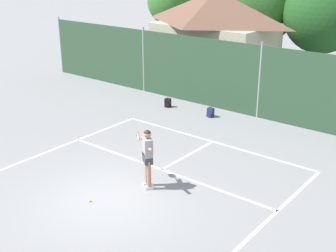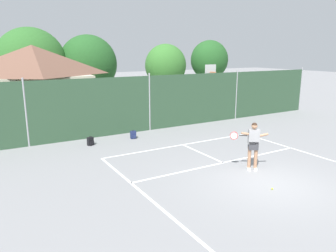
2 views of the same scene
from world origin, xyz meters
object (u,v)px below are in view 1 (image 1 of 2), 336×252
object	(u,v)px
tennis_player	(147,154)
backpack_black	(168,103)
tennis_ball	(90,201)
backpack_navy	(210,113)

from	to	relation	value
tennis_player	backpack_black	size ratio (longest dim) A/B	4.01
tennis_ball	backpack_black	xyz separation A→B (m)	(-3.59, 8.07, 0.16)
tennis_ball	backpack_black	distance (m)	8.84
tennis_ball	backpack_navy	world-z (taller)	backpack_navy
tennis_ball	backpack_navy	size ratio (longest dim) A/B	0.14
tennis_player	tennis_ball	size ratio (longest dim) A/B	28.10
backpack_black	tennis_player	bearing A→B (deg)	-55.96
tennis_ball	backpack_black	bearing A→B (deg)	113.97
tennis_player	tennis_ball	world-z (taller)	tennis_player
backpack_black	backpack_navy	bearing A→B (deg)	2.01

